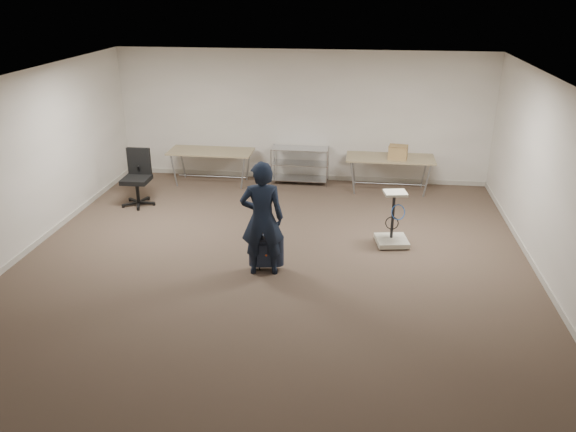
# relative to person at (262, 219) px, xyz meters

# --- Properties ---
(ground) EXTENTS (9.00, 9.00, 0.00)m
(ground) POSITION_rel_person_xyz_m (0.10, -0.04, -0.87)
(ground) COLOR #4D3B2E
(ground) RESTS_ON ground
(room_shell) EXTENTS (8.00, 9.00, 9.00)m
(room_shell) POSITION_rel_person_xyz_m (0.10, 1.35, -0.82)
(room_shell) COLOR beige
(room_shell) RESTS_ON ground
(folding_table_left) EXTENTS (1.80, 0.75, 0.73)m
(folding_table_left) POSITION_rel_person_xyz_m (-1.80, 3.91, -0.20)
(folding_table_left) COLOR #907E58
(folding_table_left) RESTS_ON ground
(folding_table_right) EXTENTS (1.80, 0.75, 0.73)m
(folding_table_right) POSITION_rel_person_xyz_m (2.00, 3.91, -0.20)
(folding_table_right) COLOR #907E58
(folding_table_right) RESTS_ON ground
(wire_shelf) EXTENTS (1.22, 0.47, 0.80)m
(wire_shelf) POSITION_rel_person_xyz_m (0.10, 4.16, -0.43)
(wire_shelf) COLOR #BBBEC2
(wire_shelf) RESTS_ON ground
(person) EXTENTS (0.69, 0.51, 1.75)m
(person) POSITION_rel_person_xyz_m (0.00, 0.00, 0.00)
(person) COLOR black
(person) RESTS_ON ground
(suitcase) EXTENTS (0.36, 0.24, 0.93)m
(suitcase) POSITION_rel_person_xyz_m (0.04, 0.08, -0.56)
(suitcase) COLOR black
(suitcase) RESTS_ON ground
(office_chair) EXTENTS (0.66, 0.66, 1.09)m
(office_chair) POSITION_rel_person_xyz_m (-2.91, 2.49, -0.54)
(office_chair) COLOR black
(office_chair) RESTS_ON ground
(equipment_cart) EXTENTS (0.59, 0.59, 0.93)m
(equipment_cart) POSITION_rel_person_xyz_m (1.97, 1.25, -0.63)
(equipment_cart) COLOR beige
(equipment_cart) RESTS_ON ground
(cardboard_box) EXTENTS (0.41, 0.33, 0.28)m
(cardboard_box) POSITION_rel_person_xyz_m (2.14, 3.82, -0.00)
(cardboard_box) COLOR #A17B4B
(cardboard_box) RESTS_ON folding_table_right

